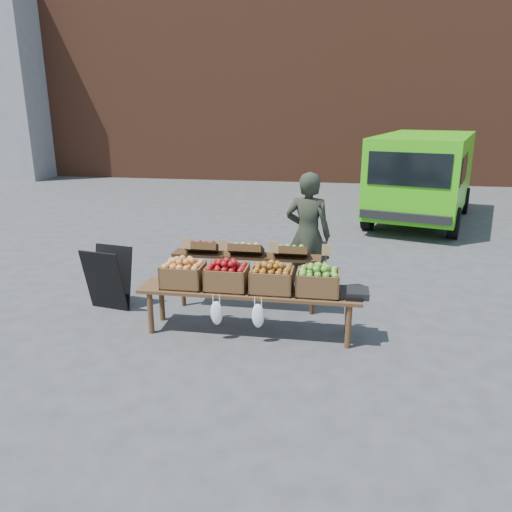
% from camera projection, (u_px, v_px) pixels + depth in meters
% --- Properties ---
extents(ground, '(80.00, 80.00, 0.00)m').
position_uv_depth(ground, '(238.00, 339.00, 6.04)').
color(ground, '#404042').
extents(brick_building, '(24.00, 4.00, 10.00)m').
position_uv_depth(brick_building, '(316.00, 42.00, 18.75)').
color(brick_building, brown).
rests_on(brick_building, ground).
extents(delivery_van, '(3.31, 5.01, 2.06)m').
position_uv_depth(delivery_van, '(422.00, 179.00, 11.93)').
color(delivery_van, '#3CC112').
rests_on(delivery_van, ground).
extents(vendor, '(0.73, 0.54, 1.83)m').
position_uv_depth(vendor, '(308.00, 235.00, 7.22)').
color(vendor, '#262B1F').
rests_on(vendor, ground).
extents(chalkboard_sign, '(0.63, 0.42, 0.88)m').
position_uv_depth(chalkboard_sign, '(108.00, 278.00, 6.84)').
color(chalkboard_sign, black).
rests_on(chalkboard_sign, ground).
extents(back_table, '(2.10, 0.44, 1.04)m').
position_uv_depth(back_table, '(246.00, 274.00, 6.77)').
color(back_table, '#382311').
rests_on(back_table, ground).
extents(display_bench, '(2.70, 0.56, 0.57)m').
position_uv_depth(display_bench, '(249.00, 312.00, 6.13)').
color(display_bench, '#4F321C').
rests_on(display_bench, ground).
extents(crate_golden_apples, '(0.50, 0.40, 0.28)m').
position_uv_depth(crate_golden_apples, '(183.00, 275.00, 6.13)').
color(crate_golden_apples, gold).
rests_on(crate_golden_apples, display_bench).
extents(crate_russet_pears, '(0.50, 0.40, 0.28)m').
position_uv_depth(crate_russet_pears, '(227.00, 278.00, 6.05)').
color(crate_russet_pears, maroon).
rests_on(crate_russet_pears, display_bench).
extents(crate_red_apples, '(0.50, 0.40, 0.28)m').
position_uv_depth(crate_red_apples, '(272.00, 280.00, 5.96)').
color(crate_red_apples, '#9E5B17').
rests_on(crate_red_apples, display_bench).
extents(crate_green_apples, '(0.50, 0.40, 0.28)m').
position_uv_depth(crate_green_apples, '(318.00, 283.00, 5.87)').
color(crate_green_apples, '#43902A').
rests_on(crate_green_apples, display_bench).
extents(weighing_scale, '(0.34, 0.30, 0.08)m').
position_uv_depth(weighing_scale, '(354.00, 293.00, 5.84)').
color(weighing_scale, black).
rests_on(weighing_scale, display_bench).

